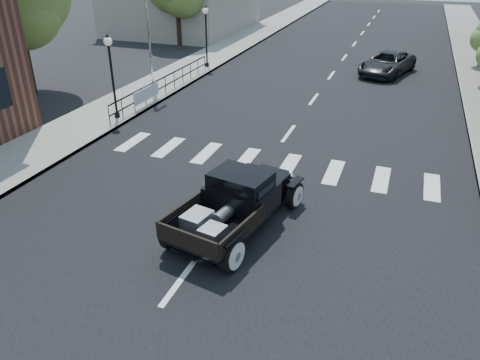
% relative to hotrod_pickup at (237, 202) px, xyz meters
% --- Properties ---
extents(ground, '(120.00, 120.00, 0.00)m').
position_rel_hotrod_pickup_xyz_m(ground, '(-0.45, 0.40, -0.83)').
color(ground, black).
rests_on(ground, ground).
extents(road, '(14.00, 80.00, 0.02)m').
position_rel_hotrod_pickup_xyz_m(road, '(-0.45, 15.40, -0.82)').
color(road, black).
rests_on(road, ground).
extents(road_markings, '(12.00, 60.00, 0.06)m').
position_rel_hotrod_pickup_xyz_m(road_markings, '(-0.45, 10.40, -0.83)').
color(road_markings, silver).
rests_on(road_markings, ground).
extents(sidewalk_left, '(3.00, 80.00, 0.15)m').
position_rel_hotrod_pickup_xyz_m(sidewalk_left, '(-8.95, 15.40, -0.75)').
color(sidewalk_left, gray).
rests_on(sidewalk_left, ground).
extents(low_building_left, '(10.00, 12.00, 5.00)m').
position_rel_hotrod_pickup_xyz_m(low_building_left, '(-15.45, 28.40, 1.67)').
color(low_building_left, gray).
rests_on(low_building_left, ground).
extents(railing, '(0.08, 10.00, 1.00)m').
position_rel_hotrod_pickup_xyz_m(railing, '(-7.75, 10.40, -0.18)').
color(railing, black).
rests_on(railing, sidewalk_left).
extents(banner, '(0.04, 2.20, 0.60)m').
position_rel_hotrod_pickup_xyz_m(banner, '(-7.67, 8.40, -0.38)').
color(banner, silver).
rests_on(banner, sidewalk_left).
extents(lamp_post_b, '(0.36, 0.36, 3.60)m').
position_rel_hotrod_pickup_xyz_m(lamp_post_b, '(-8.05, 6.40, 1.12)').
color(lamp_post_b, black).
rests_on(lamp_post_b, sidewalk_left).
extents(lamp_post_c, '(0.36, 0.36, 3.60)m').
position_rel_hotrod_pickup_xyz_m(lamp_post_c, '(-8.05, 16.40, 1.12)').
color(lamp_post_c, black).
rests_on(lamp_post_c, sidewalk_left).
extents(big_tree_near, '(5.44, 5.44, 8.00)m').
position_rel_hotrod_pickup_xyz_m(big_tree_near, '(-14.45, 8.40, 3.17)').
color(big_tree_near, '#51672C').
rests_on(big_tree_near, ground).
extents(hotrod_pickup, '(3.14, 5.14, 1.66)m').
position_rel_hotrod_pickup_xyz_m(hotrod_pickup, '(0.00, 0.00, 0.00)').
color(hotrod_pickup, black).
rests_on(hotrod_pickup, ground).
extents(second_car, '(3.42, 5.13, 1.31)m').
position_rel_hotrod_pickup_xyz_m(second_car, '(2.56, 18.75, -0.18)').
color(second_car, black).
rests_on(second_car, ground).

